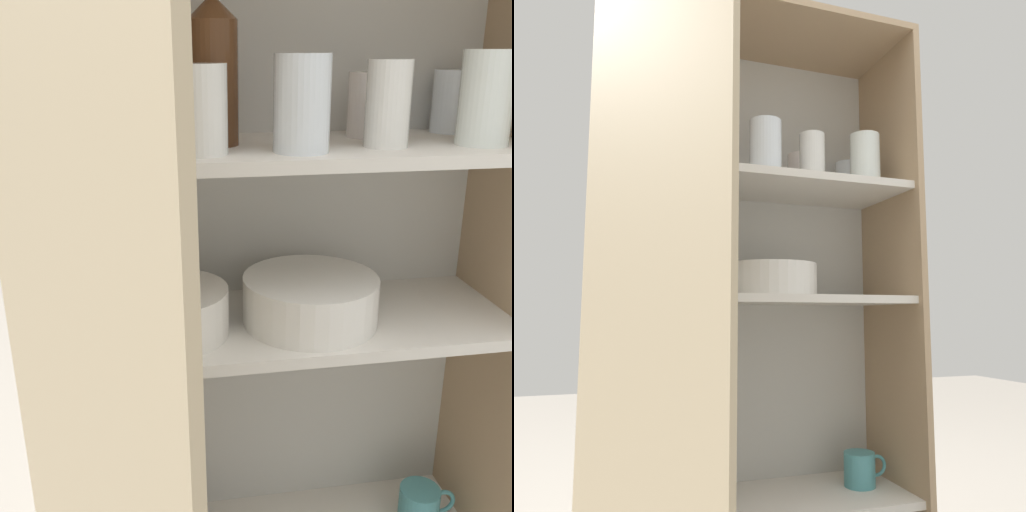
{
  "view_description": "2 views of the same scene",
  "coord_description": "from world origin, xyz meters",
  "views": [
    {
      "loc": [
        -0.21,
        -0.78,
        1.21
      ],
      "look_at": [
        -0.05,
        0.19,
        0.87
      ],
      "focal_mm": 42.0,
      "sensor_mm": 36.0,
      "label": 1
    },
    {
      "loc": [
        -0.38,
        -1.08,
        0.72
      ],
      "look_at": [
        0.03,
        0.12,
        0.87
      ],
      "focal_mm": 35.0,
      "sensor_mm": 36.0,
      "label": 2
    }
  ],
  "objects": [
    {
      "name": "cupboard_top_panel",
      "position": [
        0.0,
        0.14,
        1.49
      ],
      "size": [
        0.81,
        0.32,
        0.02
      ],
      "primitive_type": "cube",
      "color": "tan",
      "rests_on": "cupboard_side_left"
    },
    {
      "name": "tumbler_glass_3",
      "position": [
        0.0,
        0.07,
        1.14
      ],
      "size": [
        0.08,
        0.08,
        0.14
      ],
      "color": "white",
      "rests_on": "shelf_board_upper"
    },
    {
      "name": "wine_bottle",
      "position": [
        -0.12,
        0.15,
        1.18
      ],
      "size": [
        0.08,
        0.08,
        0.25
      ],
      "color": "#4C2D19",
      "rests_on": "shelf_board_upper"
    },
    {
      "name": "shelf_board_upper",
      "position": [
        0.0,
        0.14,
        1.06
      ],
      "size": [
        0.78,
        0.28,
        0.02
      ],
      "primitive_type": "cube",
      "color": "silver"
    },
    {
      "name": "mixing_bowl_large",
      "position": [
        -0.2,
        0.12,
        0.81
      ],
      "size": [
        0.19,
        0.19,
        0.08
      ],
      "color": "silver",
      "rests_on": "shelf_board_middle"
    },
    {
      "name": "coffee_mug_primary",
      "position": [
        -0.19,
        0.12,
        0.32
      ],
      "size": [
        0.14,
        0.1,
        0.09
      ],
      "color": "black",
      "rests_on": "shelf_board_lower"
    },
    {
      "name": "wine_glass_0",
      "position": [
        -0.26,
        0.1,
        1.16
      ],
      "size": [
        0.07,
        0.07,
        0.13
      ],
      "color": "silver",
      "rests_on": "shelf_board_upper"
    },
    {
      "name": "cupboard_door",
      "position": [
        -0.3,
        -0.19,
        0.74
      ],
      "size": [
        0.23,
        0.35,
        1.48
      ],
      "color": "tan",
      "rests_on": "ground_plane"
    },
    {
      "name": "tumbler_glass_0",
      "position": [
        0.29,
        0.09,
        1.14
      ],
      "size": [
        0.08,
        0.08,
        0.14
      ],
      "color": "white",
      "rests_on": "shelf_board_upper"
    },
    {
      "name": "cupboard_side_right",
      "position": [
        0.4,
        0.14,
        0.74
      ],
      "size": [
        0.02,
        0.32,
        1.48
      ],
      "primitive_type": "cube",
      "color": "tan",
      "rests_on": "ground_plane"
    },
    {
      "name": "tumbler_glass_1",
      "position": [
        -0.29,
        0.22,
        1.12
      ],
      "size": [
        0.07,
        0.07,
        0.1
      ],
      "color": "silver",
      "rests_on": "shelf_board_upper"
    },
    {
      "name": "shelf_board_middle",
      "position": [
        0.0,
        0.14,
        0.76
      ],
      "size": [
        0.78,
        0.28,
        0.02
      ],
      "primitive_type": "cube",
      "color": "silver"
    },
    {
      "name": "plate_stack_white",
      "position": [
        0.04,
        0.12,
        0.81
      ],
      "size": [
        0.23,
        0.23,
        0.08
      ],
      "color": "white",
      "rests_on": "shelf_board_middle"
    },
    {
      "name": "cupboard_back_panel",
      "position": [
        0.0,
        0.29,
        0.74
      ],
      "size": [
        0.81,
        0.02,
        1.48
      ],
      "primitive_type": "cube",
      "color": "silver",
      "rests_on": "ground_plane"
    },
    {
      "name": "tumbler_glass_5",
      "position": [
        -0.14,
        0.07,
        1.13
      ],
      "size": [
        0.08,
        0.08,
        0.12
      ],
      "color": "white",
      "rests_on": "shelf_board_upper"
    },
    {
      "name": "tumbler_glass_6",
      "position": [
        0.32,
        0.23,
        1.12
      ],
      "size": [
        0.08,
        0.08,
        0.11
      ],
      "color": "white",
      "rests_on": "shelf_board_upper"
    },
    {
      "name": "coffee_mug_extra_1",
      "position": [
        0.29,
        0.15,
        0.32
      ],
      "size": [
        0.12,
        0.08,
        0.09
      ],
      "color": "teal",
      "rests_on": "shelf_board_lower"
    },
    {
      "name": "tumbler_glass_4",
      "position": [
        0.15,
        0.2,
        1.12
      ],
      "size": [
        0.07,
        0.07,
        0.11
      ],
      "color": "silver",
      "rests_on": "shelf_board_upper"
    },
    {
      "name": "tumbler_glass_2",
      "position": [
        0.14,
        0.09,
        1.13
      ],
      "size": [
        0.07,
        0.07,
        0.13
      ],
      "color": "white",
      "rests_on": "shelf_board_upper"
    },
    {
      "name": "shelf_board_lower",
      "position": [
        0.0,
        0.14,
        0.26
      ],
      "size": [
        0.78,
        0.28,
        0.02
      ],
      "primitive_type": "cube",
      "color": "silver"
    },
    {
      "name": "cupboard_side_left",
      "position": [
        -0.4,
        0.14,
        0.74
      ],
      "size": [
        0.02,
        0.32,
        1.48
      ],
      "primitive_type": "cube",
      "color": "tan",
      "rests_on": "ground_plane"
    }
  ]
}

